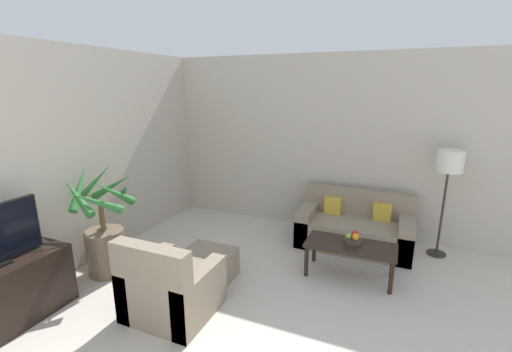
{
  "coord_description": "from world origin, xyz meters",
  "views": [
    {
      "loc": [
        0.34,
        0.62,
        2.22
      ],
      "look_at": [
        -1.49,
        4.9,
        1.0
      ],
      "focal_mm": 24.0,
      "sensor_mm": 36.0,
      "label": 1
    }
  ],
  "objects": [
    {
      "name": "wall_back",
      "position": [
        0.0,
        5.83,
        1.35
      ],
      "size": [
        8.07,
        0.06,
        2.7
      ],
      "color": "#BCB2A3",
      "rests_on": "ground_plane"
    },
    {
      "name": "wall_left",
      "position": [
        -3.27,
        2.9,
        1.35
      ],
      "size": [
        0.06,
        7.4,
        2.7
      ],
      "color": "#BCB2A3",
      "rests_on": "ground_plane"
    },
    {
      "name": "potted_palm",
      "position": [
        -2.82,
        3.39,
        0.49
      ],
      "size": [
        0.79,
        0.87,
        1.33
      ],
      "color": "brown",
      "rests_on": "ground_plane"
    },
    {
      "name": "sofa_loveseat",
      "position": [
        -0.15,
        5.34,
        0.26
      ],
      "size": [
        1.54,
        0.78,
        0.76
      ],
      "color": "gray",
      "rests_on": "ground_plane"
    },
    {
      "name": "floor_lamp",
      "position": [
        0.94,
        5.49,
        1.23
      ],
      "size": [
        0.33,
        0.33,
        1.44
      ],
      "color": "#2D2823",
      "rests_on": "ground_plane"
    },
    {
      "name": "coffee_table",
      "position": [
        -0.08,
        4.46,
        0.36
      ],
      "size": [
        1.04,
        0.48,
        0.41
      ],
      "color": "black",
      "rests_on": "ground_plane"
    },
    {
      "name": "fruit_bowl",
      "position": [
        -0.07,
        4.51,
        0.44
      ],
      "size": [
        0.21,
        0.21,
        0.06
      ],
      "color": "#42382D",
      "rests_on": "coffee_table"
    },
    {
      "name": "apple_red",
      "position": [
        -0.05,
        4.56,
        0.51
      ],
      "size": [
        0.08,
        0.08,
        0.08
      ],
      "color": "red",
      "rests_on": "fruit_bowl"
    },
    {
      "name": "apple_green",
      "position": [
        -0.12,
        4.48,
        0.51
      ],
      "size": [
        0.07,
        0.07,
        0.07
      ],
      "color": "olive",
      "rests_on": "fruit_bowl"
    },
    {
      "name": "orange_fruit",
      "position": [
        -0.04,
        4.48,
        0.51
      ],
      "size": [
        0.08,
        0.08,
        0.08
      ],
      "color": "orange",
      "rests_on": "fruit_bowl"
    },
    {
      "name": "armchair",
      "position": [
        -1.61,
        3.05,
        0.28
      ],
      "size": [
        0.8,
        0.76,
        0.85
      ],
      "color": "gray",
      "rests_on": "ground_plane"
    },
    {
      "name": "ottoman",
      "position": [
        -1.61,
        3.77,
        0.17
      ],
      "size": [
        0.58,
        0.48,
        0.35
      ],
      "color": "gray",
      "rests_on": "ground_plane"
    }
  ]
}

